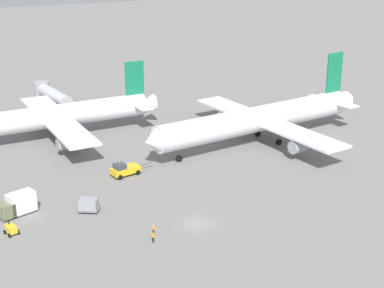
# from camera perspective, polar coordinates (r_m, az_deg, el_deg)

# --- Properties ---
(ground_plane) EXTENTS (600.00, 600.00, 0.00)m
(ground_plane) POSITION_cam_1_polar(r_m,az_deg,el_deg) (89.92, 0.66, -7.74)
(ground_plane) COLOR slate
(airliner_at_gate_left) EXTENTS (50.17, 39.77, 14.95)m
(airliner_at_gate_left) POSITION_cam_1_polar(r_m,az_deg,el_deg) (127.79, -13.78, 2.51)
(airliner_at_gate_left) COLOR silver
(airliner_at_gate_left) RESTS_ON ground
(airliner_being_pushed) EXTENTS (53.02, 42.52, 16.81)m
(airliner_being_pushed) POSITION_cam_1_polar(r_m,az_deg,el_deg) (122.63, 6.46, 2.40)
(airliner_being_pushed) COLOR silver
(airliner_being_pushed) RESTS_ON ground
(pushback_tug) EXTENTS (8.51, 3.76, 2.75)m
(pushback_tug) POSITION_cam_1_polar(r_m,az_deg,el_deg) (107.36, -6.57, -2.47)
(pushback_tug) COLOR gold
(pushback_tug) RESTS_ON ground
(gse_catering_truck_tall) EXTENTS (6.30, 4.18, 3.50)m
(gse_catering_truck_tall) POSITION_cam_1_polar(r_m,az_deg,el_deg) (95.86, -16.60, -5.63)
(gse_catering_truck_tall) COLOR #666B4C
(gse_catering_truck_tall) RESTS_ON ground
(gse_container_dolly_flat) EXTENTS (3.87, 3.50, 2.15)m
(gse_container_dolly_flat) POSITION_cam_1_polar(r_m,az_deg,el_deg) (94.52, -10.01, -5.84)
(gse_container_dolly_flat) COLOR slate
(gse_container_dolly_flat) RESTS_ON ground
(gse_gpu_cart_small) EXTENTS (2.15, 2.48, 1.90)m
(gse_gpu_cart_small) POSITION_cam_1_polar(r_m,az_deg,el_deg) (90.61, -17.15, -7.91)
(gse_gpu_cart_small) COLOR gold
(gse_gpu_cart_small) RESTS_ON ground
(ground_crew_ramp_agent_by_cones) EXTENTS (0.38, 0.45, 1.58)m
(ground_crew_ramp_agent_by_cones) POSITION_cam_1_polar(r_m,az_deg,el_deg) (86.73, -3.76, -8.28)
(ground_crew_ramp_agent_by_cones) COLOR black
(ground_crew_ramp_agent_by_cones) RESTS_ON ground
(ground_crew_marshaller_foreground) EXTENTS (0.36, 0.36, 1.72)m
(ground_crew_marshaller_foreground) POSITION_cam_1_polar(r_m,az_deg,el_deg) (84.65, -3.80, -8.97)
(ground_crew_marshaller_foreground) COLOR black
(ground_crew_marshaller_foreground) RESTS_ON ground
(jet_bridge) EXTENTS (6.09, 18.11, 5.93)m
(jet_bridge) POSITION_cam_1_polar(r_m,az_deg,el_deg) (149.86, -13.54, 4.76)
(jet_bridge) COLOR #B7B7BC
(jet_bridge) RESTS_ON ground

